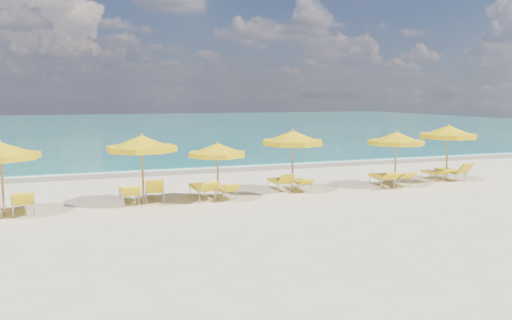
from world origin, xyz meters
name	(u,v)px	position (x,y,z in m)	size (l,w,h in m)	color
ground_plane	(269,195)	(0.00, 0.00, 0.00)	(120.00, 120.00, 0.00)	beige
ocean	(139,126)	(0.00, 48.00, 0.00)	(120.00, 80.00, 0.30)	#126A64
wet_sand_band	(220,169)	(0.00, 7.40, 0.00)	(120.00, 2.60, 0.01)	tan
foam_line	(216,167)	(0.00, 8.20, 0.00)	(120.00, 1.20, 0.03)	white
whitecap_near	(96,154)	(-6.00, 17.00, 0.00)	(14.00, 0.36, 0.05)	white
whitecap_far	(258,139)	(8.00, 24.00, 0.00)	(18.00, 0.30, 0.05)	white
umbrella_2	(0,151)	(-9.23, -0.39, 2.10)	(2.98, 2.98, 2.46)	#AA8255
umbrella_3	(142,144)	(-4.79, -0.03, 2.16)	(3.10, 3.10, 2.53)	#AA8255
umbrella_4	(217,150)	(-2.11, -0.28, 1.86)	(2.26, 2.26, 2.19)	#AA8255
umbrella_5	(293,138)	(1.14, 0.33, 2.17)	(2.60, 2.60, 2.54)	#AA8255
umbrella_6	(396,139)	(5.77, 0.04, 2.04)	(3.03, 3.03, 2.39)	#AA8255
umbrella_7	(448,132)	(8.85, 0.53, 2.21)	(3.33, 3.33, 2.59)	#AA8255
lounger_2_right	(22,205)	(-8.72, -0.07, 0.25)	(0.95, 2.08, 0.88)	#A5A8AD
lounger_3_left	(129,196)	(-5.25, 0.35, 0.24)	(0.66, 1.93, 0.83)	#A5A8AD
lounger_3_right	(155,193)	(-4.31, 0.57, 0.25)	(0.88, 2.00, 0.95)	#A5A8AD
lounger_4_left	(203,192)	(-2.56, 0.27, 0.25)	(0.78, 2.07, 0.85)	#A5A8AD
lounger_4_right	(226,193)	(-1.72, 0.06, 0.20)	(0.64, 1.69, 0.72)	#A5A8AD
lounger_5_left	(279,185)	(0.79, 0.87, 0.22)	(0.61, 1.74, 0.82)	#A5A8AD
lounger_5_right	(301,185)	(1.65, 0.60, 0.20)	(0.75, 1.74, 0.63)	#A5A8AD
lounger_6_left	(382,181)	(5.28, 0.24, 0.23)	(0.94, 2.04, 0.79)	#A5A8AD
lounger_6_right	(398,179)	(6.15, 0.34, 0.23)	(0.79, 1.95, 0.75)	#A5A8AD
lounger_7_left	(434,176)	(8.48, 0.90, 0.19)	(0.56, 1.66, 0.62)	#A5A8AD
lounger_7_right	(451,174)	(9.29, 0.72, 0.24)	(0.77, 1.89, 0.90)	#A5A8AD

